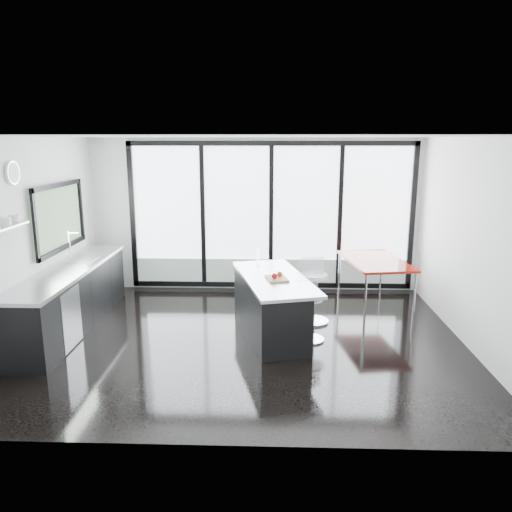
{
  "coord_description": "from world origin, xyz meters",
  "views": [
    {
      "loc": [
        0.34,
        -6.58,
        2.76
      ],
      "look_at": [
        0.1,
        0.3,
        1.15
      ],
      "focal_mm": 35.0,
      "sensor_mm": 36.0,
      "label": 1
    }
  ],
  "objects_px": {
    "island": "(270,304)",
    "bar_stool_far": "(313,298)",
    "bar_stool_near": "(310,319)",
    "red_table": "(374,284)"
  },
  "relations": [
    {
      "from": "island",
      "to": "bar_stool_far",
      "type": "xyz_separation_m",
      "value": [
        0.67,
        0.43,
        -0.04
      ]
    },
    {
      "from": "bar_stool_near",
      "to": "bar_stool_far",
      "type": "relative_size",
      "value": 0.83
    },
    {
      "from": "bar_stool_near",
      "to": "red_table",
      "type": "height_order",
      "value": "red_table"
    },
    {
      "from": "island",
      "to": "red_table",
      "type": "bearing_deg",
      "value": 33.88
    },
    {
      "from": "bar_stool_far",
      "to": "red_table",
      "type": "distance_m",
      "value": 1.29
    },
    {
      "from": "island",
      "to": "bar_stool_near",
      "type": "bearing_deg",
      "value": -27.11
    },
    {
      "from": "island",
      "to": "bar_stool_near",
      "type": "height_order",
      "value": "island"
    },
    {
      "from": "island",
      "to": "bar_stool_near",
      "type": "xyz_separation_m",
      "value": [
        0.57,
        -0.29,
        -0.1
      ]
    },
    {
      "from": "bar_stool_far",
      "to": "red_table",
      "type": "height_order",
      "value": "red_table"
    },
    {
      "from": "bar_stool_far",
      "to": "bar_stool_near",
      "type": "bearing_deg",
      "value": -106.95
    }
  ]
}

